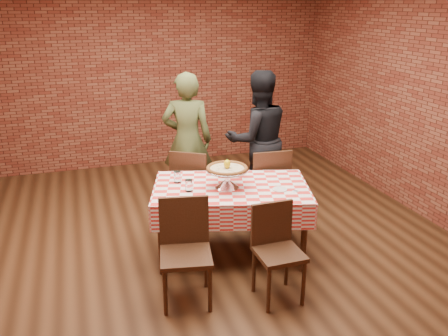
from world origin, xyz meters
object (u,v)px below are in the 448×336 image
at_px(chair_near_right, 279,255).
at_px(pizza_stand, 227,178).
at_px(pizza, 227,169).
at_px(chair_far_right, 266,184).
at_px(water_glass_right, 177,177).
at_px(diner_black, 258,139).
at_px(table, 231,221).
at_px(chair_far_left, 194,185).
at_px(water_glass_left, 189,186).
at_px(condiment_caddy, 239,170).
at_px(chair_near_left, 186,255).
at_px(diner_olive, 187,140).

bearing_deg(chair_near_right, pizza_stand, 100.94).
distance_m(pizza, chair_far_right, 1.05).
height_order(water_glass_right, diner_black, diner_black).
height_order(table, chair_far_left, chair_far_left).
bearing_deg(chair_far_right, water_glass_left, 32.76).
bearing_deg(chair_far_left, water_glass_left, 105.45).
relative_size(condiment_caddy, chair_near_left, 0.16).
relative_size(pizza_stand, water_glass_left, 3.68).
distance_m(condiment_caddy, chair_far_right, 0.70).
relative_size(condiment_caddy, chair_far_left, 0.16).
bearing_deg(diner_olive, chair_far_right, 149.85).
height_order(water_glass_right, chair_far_right, chair_far_right).
height_order(condiment_caddy, chair_far_right, chair_far_right).
xyz_separation_m(pizza_stand, pizza, (0.00, 0.00, 0.10)).
xyz_separation_m(pizza_stand, chair_near_right, (0.19, -0.88, -0.42)).
distance_m(chair_far_left, chair_far_right, 0.85).
relative_size(water_glass_left, chair_far_right, 0.12).
distance_m(pizza_stand, chair_far_left, 0.99).
relative_size(table, water_glass_right, 13.14).
xyz_separation_m(pizza_stand, chair_far_left, (-0.12, 0.90, -0.39)).
relative_size(pizza_stand, condiment_caddy, 2.86).
bearing_deg(pizza_stand, condiment_caddy, 49.72).
bearing_deg(pizza_stand, chair_far_left, 97.59).
distance_m(water_glass_left, diner_olive, 1.44).
xyz_separation_m(chair_far_right, diner_black, (0.11, 0.54, 0.40)).
bearing_deg(condiment_caddy, pizza, -101.64).
bearing_deg(chair_far_right, chair_near_right, 75.11).
bearing_deg(chair_near_left, diner_olive, 86.34).
relative_size(condiment_caddy, chair_near_right, 0.17).
bearing_deg(pizza_stand, table, 13.60).
xyz_separation_m(water_glass_left, diner_black, (1.18, 1.14, 0.05)).
distance_m(water_glass_left, diner_black, 1.64).
height_order(chair_near_left, diner_olive, diner_olive).
distance_m(water_glass_left, chair_far_left, 0.99).
height_order(pizza, chair_near_left, pizza).
height_order(pizza, chair_near_right, pizza).
bearing_deg(diner_black, table, 58.66).
bearing_deg(chair_near_right, chair_far_right, 70.54).
height_order(pizza_stand, chair_near_left, pizza_stand).
distance_m(table, condiment_caddy, 0.55).
bearing_deg(chair_far_left, chair_far_right, -166.57).
xyz_separation_m(chair_near_right, diner_olive, (-0.25, 2.30, 0.43)).
bearing_deg(water_glass_left, table, -1.08).
relative_size(water_glass_right, chair_near_right, 0.13).
bearing_deg(diner_olive, water_glass_left, 93.59).
xyz_separation_m(pizza, chair_near_left, (-0.59, -0.67, -0.50)).
relative_size(table, chair_near_left, 1.67).
relative_size(water_glass_left, diner_olive, 0.07).
bearing_deg(water_glass_left, pizza, -2.86).
xyz_separation_m(pizza_stand, diner_olive, (-0.06, 1.42, 0.01)).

